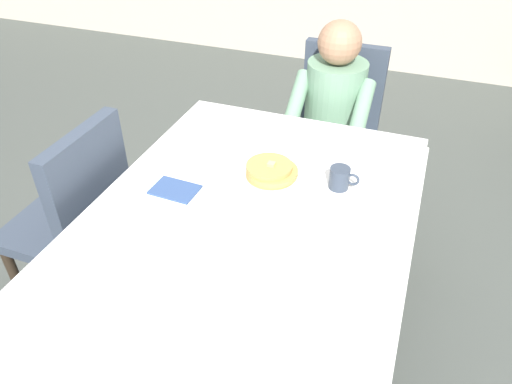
{
  "coord_description": "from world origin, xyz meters",
  "views": [
    {
      "loc": [
        0.48,
        -1.23,
        1.81
      ],
      "look_at": [
        0.0,
        0.07,
        0.79
      ],
      "focal_mm": 34.16,
      "sensor_mm": 36.0,
      "label": 1
    }
  ],
  "objects": [
    {
      "name": "chair_diner",
      "position": [
        0.07,
        1.17,
        0.53
      ],
      "size": [
        0.44,
        0.45,
        0.93
      ],
      "rotation": [
        0.0,
        0.0,
        3.14
      ],
      "color": "#384251",
      "rests_on": "ground"
    },
    {
      "name": "dining_table_main",
      "position": [
        0.0,
        0.0,
        0.65
      ],
      "size": [
        1.12,
        1.52,
        0.74
      ],
      "color": "white",
      "rests_on": "ground"
    },
    {
      "name": "chair_left_side",
      "position": [
        -0.77,
        0.0,
        0.53
      ],
      "size": [
        0.45,
        0.44,
        0.93
      ],
      "rotation": [
        0.0,
        0.0,
        1.57
      ],
      "color": "#384251",
      "rests_on": "ground"
    },
    {
      "name": "plate_breakfast",
      "position": [
        0.01,
        0.22,
        0.75
      ],
      "size": [
        0.28,
        0.28,
        0.02
      ],
      "primitive_type": "cylinder",
      "color": "white",
      "rests_on": "dining_table_main"
    },
    {
      "name": "fork_left_of_plate",
      "position": [
        -0.18,
        0.2,
        0.74
      ],
      "size": [
        0.02,
        0.18,
        0.0
      ],
      "primitive_type": "cube",
      "rotation": [
        0.0,
        0.0,
        1.61
      ],
      "color": "silver",
      "rests_on": "dining_table_main"
    },
    {
      "name": "syrup_pitcher",
      "position": [
        -0.26,
        0.31,
        0.78
      ],
      "size": [
        0.08,
        0.08,
        0.07
      ],
      "color": "silver",
      "rests_on": "dining_table_main"
    },
    {
      "name": "breakfast_stack",
      "position": [
        0.01,
        0.22,
        0.78
      ],
      "size": [
        0.2,
        0.2,
        0.06
      ],
      "color": "tan",
      "rests_on": "plate_breakfast"
    },
    {
      "name": "napkin_folded",
      "position": [
        -0.31,
        0.03,
        0.74
      ],
      "size": [
        0.18,
        0.13,
        0.01
      ],
      "primitive_type": "cube",
      "rotation": [
        0.0,
        0.0,
        -0.04
      ],
      "color": "#334C7F",
      "rests_on": "dining_table_main"
    },
    {
      "name": "spoon_near_edge",
      "position": [
        -0.01,
        -0.06,
        0.74
      ],
      "size": [
        0.15,
        0.03,
        0.0
      ],
      "primitive_type": "cube",
      "rotation": [
        0.0,
        0.0,
        -0.08
      ],
      "color": "silver",
      "rests_on": "dining_table_main"
    },
    {
      "name": "cup_coffee",
      "position": [
        0.26,
        0.26,
        0.78
      ],
      "size": [
        0.11,
        0.08,
        0.08
      ],
      "color": "#333D4C",
      "rests_on": "dining_table_main"
    },
    {
      "name": "diner_person",
      "position": [
        0.07,
        1.01,
        0.67
      ],
      "size": [
        0.4,
        0.43,
        1.12
      ],
      "rotation": [
        0.0,
        0.0,
        3.14
      ],
      "color": "gray",
      "rests_on": "ground"
    },
    {
      "name": "ground_plane",
      "position": [
        0.0,
        0.0,
        0.0
      ],
      "size": [
        14.0,
        14.0,
        0.0
      ],
      "primitive_type": "plane",
      "color": "#474C47"
    },
    {
      "name": "knife_right_of_plate",
      "position": [
        0.2,
        0.2,
        0.74
      ],
      "size": [
        0.02,
        0.2,
        0.0
      ],
      "primitive_type": "cube",
      "rotation": [
        0.0,
        0.0,
        1.61
      ],
      "color": "silver",
      "rests_on": "dining_table_main"
    }
  ]
}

